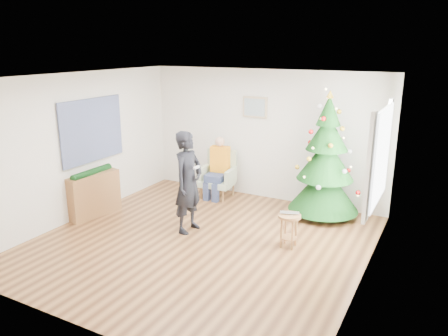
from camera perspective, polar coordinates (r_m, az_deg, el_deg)
The scene contains 19 objects.
floor at distance 7.10m, azimuth -3.04°, elevation -9.64°, with size 5.00×5.00×0.00m, color brown.
ceiling at distance 6.43m, azimuth -3.38°, elevation 11.77°, with size 5.00×5.00×0.00m, color white.
wall_back at distance 8.82m, azimuth 5.26°, elevation 4.31°, with size 5.00×5.00×0.00m, color silver.
wall_front at distance 4.80m, azimuth -18.92°, elevation -6.47°, with size 5.00×5.00×0.00m, color silver.
wall_left at distance 8.19m, azimuth -18.34°, elevation 2.67°, with size 5.00×5.00×0.00m, color silver.
wall_right at distance 5.81m, azimuth 18.43°, elevation -2.57°, with size 5.00×5.00×0.00m, color silver.
window_panel at distance 6.71m, azimuth 19.85°, elevation 1.51°, with size 0.04×1.30×1.40m, color white.
curtains at distance 6.72m, azimuth 19.60°, elevation 1.54°, with size 0.05×1.75×1.50m.
christmas_tree at distance 8.02m, azimuth 13.14°, elevation 0.86°, with size 1.27×1.27×2.30m.
stool at distance 6.91m, azimuth 8.46°, elevation -8.07°, with size 0.36×0.36×0.54m.
laptop at distance 6.80m, azimuth 8.56°, elevation -5.96°, with size 0.29×0.19×0.02m, color silver.
armchair at distance 9.02m, azimuth -0.73°, elevation -1.62°, with size 0.73×0.68×0.96m.
seated_person at distance 8.89m, azimuth -0.85°, elevation 0.07°, with size 0.40×0.56×1.26m.
standing_man at distance 7.24m, azimuth -4.69°, elevation -1.86°, with size 0.63×0.41×1.72m, color black.
game_controller at distance 7.04m, azimuth -3.62°, elevation 0.07°, with size 0.04×0.13×0.04m, color white.
console at distance 8.36m, azimuth -16.67°, elevation -3.35°, with size 0.30×1.00×0.80m, color brown.
garland at distance 8.24m, azimuth -16.89°, elevation -0.59°, with size 0.14×0.14×0.90m, color black.
tapestry at distance 8.32m, azimuth -16.82°, elevation 4.75°, with size 0.03×1.50×1.15m, color black.
framed_picture at distance 8.77m, azimuth 4.04°, elevation 7.92°, with size 0.52×0.05×0.42m.
Camera 1 is at (3.34, -5.47, 3.05)m, focal length 35.00 mm.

